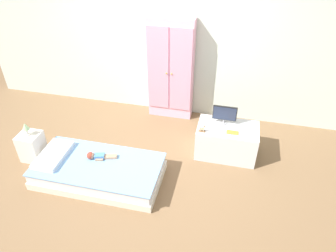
# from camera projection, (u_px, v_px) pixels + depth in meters

# --- Properties ---
(ground_plane) EXTENTS (10.00, 10.00, 0.02)m
(ground_plane) POSITION_uv_depth(u_px,v_px,m) (141.00, 168.00, 4.33)
(ground_plane) COLOR brown
(back_wall) EXTENTS (6.40, 0.05, 2.70)m
(back_wall) POSITION_uv_depth(u_px,v_px,m) (167.00, 34.00, 4.77)
(back_wall) COLOR silver
(back_wall) RESTS_ON ground_plane
(bed) EXTENTS (1.64, 0.83, 0.25)m
(bed) POSITION_uv_depth(u_px,v_px,m) (99.00, 171.00, 4.10)
(bed) COLOR silver
(bed) RESTS_ON ground_plane
(pillow) EXTENTS (0.32, 0.59, 0.06)m
(pillow) POSITION_uv_depth(u_px,v_px,m) (53.00, 155.00, 4.12)
(pillow) COLOR silver
(pillow) RESTS_ON bed
(doll) EXTENTS (0.39, 0.17, 0.10)m
(doll) POSITION_uv_depth(u_px,v_px,m) (96.00, 156.00, 4.09)
(doll) COLOR #4C84C6
(doll) RESTS_ON bed
(nightstand) EXTENTS (0.29, 0.29, 0.41)m
(nightstand) POSITION_uv_depth(u_px,v_px,m) (32.00, 146.00, 4.38)
(nightstand) COLOR silver
(nightstand) RESTS_ON ground_plane
(table_lamp) EXTENTS (0.10, 0.10, 0.19)m
(table_lamp) POSITION_uv_depth(u_px,v_px,m) (25.00, 127.00, 4.18)
(table_lamp) COLOR #B7B2AD
(table_lamp) RESTS_ON nightstand
(wardrobe) EXTENTS (0.71, 0.26, 1.66)m
(wardrobe) POSITION_uv_depth(u_px,v_px,m) (171.00, 70.00, 4.93)
(wardrobe) COLOR #EFADCC
(wardrobe) RESTS_ON ground_plane
(tv_stand) EXTENTS (0.84, 0.50, 0.47)m
(tv_stand) POSITION_uv_depth(u_px,v_px,m) (226.00, 141.00, 4.44)
(tv_stand) COLOR silver
(tv_stand) RESTS_ON ground_plane
(tv_monitor) EXTENTS (0.33, 0.10, 0.27)m
(tv_monitor) POSITION_uv_depth(u_px,v_px,m) (225.00, 114.00, 4.29)
(tv_monitor) COLOR #99999E
(tv_monitor) RESTS_ON tv_stand
(rocking_horse_toy) EXTENTS (0.09, 0.04, 0.11)m
(rocking_horse_toy) POSITION_uv_depth(u_px,v_px,m) (203.00, 128.00, 4.19)
(rocking_horse_toy) COLOR #8E6642
(rocking_horse_toy) RESTS_ON tv_stand
(book_orange) EXTENTS (0.16, 0.08, 0.01)m
(book_orange) POSITION_uv_depth(u_px,v_px,m) (232.00, 133.00, 4.20)
(book_orange) COLOR orange
(book_orange) RESTS_ON tv_stand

